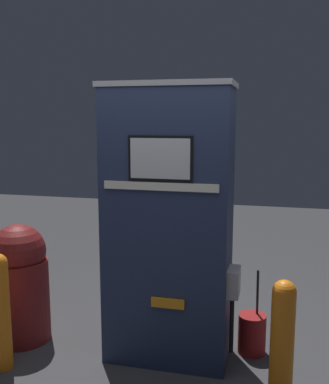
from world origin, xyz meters
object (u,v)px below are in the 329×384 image
gas_pump (168,226)px  squeegee_bucket (252,333)px  safety_bollard_far (1,309)px  safety_bollard (282,342)px  trash_bin (20,282)px

gas_pump → squeegee_bucket: bearing=18.2°
safety_bollard_far → squeegee_bucket: 2.03m
safety_bollard → squeegee_bucket: size_ratio=1.23×
safety_bollard → squeegee_bucket: safety_bollard is taller
safety_bollard → squeegee_bucket: (-0.22, 0.70, -0.31)m
gas_pump → trash_bin: bearing=-178.6°
trash_bin → safety_bollard_far: size_ratio=1.12×
safety_bollard → squeegee_bucket: 0.80m
squeegee_bucket → gas_pump: bearing=-161.8°
squeegee_bucket → safety_bollard_far: bearing=-159.1°
gas_pump → safety_bollard: bearing=-28.7°
squeegee_bucket → safety_bollard: bearing=-72.3°
gas_pump → safety_bollard: gas_pump is taller
safety_bollard → squeegee_bucket: bearing=107.7°
safety_bollard → safety_bollard_far: 2.10m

